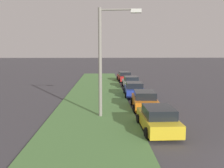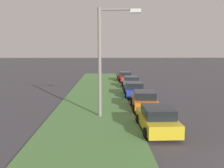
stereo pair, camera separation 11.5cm
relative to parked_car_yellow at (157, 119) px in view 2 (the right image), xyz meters
The scene contains 7 objects.
grass_median 6.29m from the parked_car_yellow, 38.90° to the left, with size 60.00×6.00×0.12m, color #517F42.
parked_car_yellow is the anchor object (origin of this frame).
parked_car_orange 5.46m from the parked_car_yellow, ahead, with size 4.39×2.20×1.47m.
parked_car_blue 10.96m from the parked_car_yellow, ahead, with size 4.36×2.13×1.47m.
parked_car_white 16.63m from the parked_car_yellow, ahead, with size 4.34×2.10×1.47m.
parked_car_red 23.21m from the parked_car_yellow, ahead, with size 4.39×2.20×1.47m.
streetlight 5.62m from the parked_car_yellow, 45.34° to the left, with size 0.60×2.87×7.50m.
Camera 2 is at (-8.53, 6.98, 4.67)m, focal length 39.11 mm.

